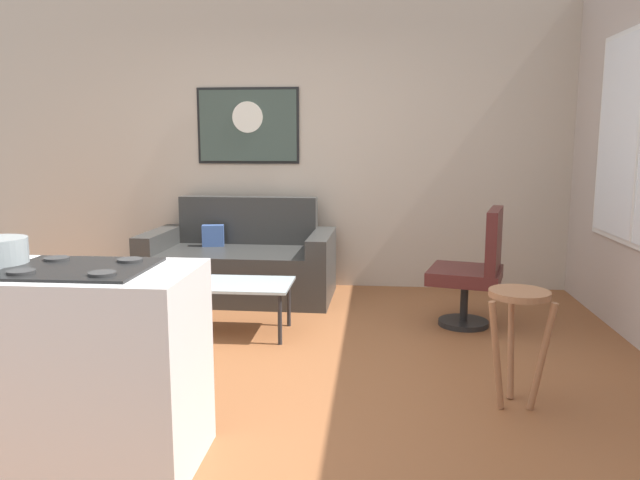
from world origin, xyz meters
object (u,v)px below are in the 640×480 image
object	(u,v)px
couch	(241,265)
armchair	(475,268)
coffee_table	(224,287)
wall_painting	(248,126)
bar_stool	(518,317)

from	to	relation	value
couch	armchair	distance (m)	2.14
coffee_table	wall_painting	size ratio (longest dim) A/B	1.00
couch	coffee_table	world-z (taller)	couch
couch	bar_stool	size ratio (longest dim) A/B	2.65
armchair	wall_painting	distance (m)	2.61
bar_stool	wall_painting	xyz separation A→B (m)	(-2.01, 2.70, 1.07)
armchair	bar_stool	size ratio (longest dim) A/B	1.43
wall_painting	bar_stool	bearing A→B (deg)	-53.30
armchair	bar_stool	bearing A→B (deg)	-89.96
wall_painting	couch	bearing A→B (deg)	-88.62
couch	armchair	world-z (taller)	armchair
couch	bar_stool	bearing A→B (deg)	-47.84
coffee_table	wall_painting	distance (m)	2.01
coffee_table	armchair	world-z (taller)	armchair
bar_stool	wall_painting	distance (m)	3.53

